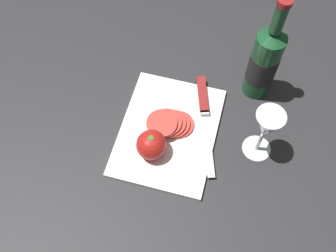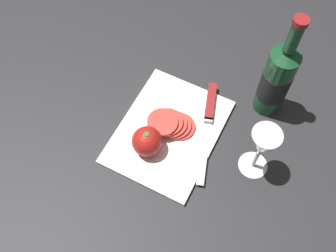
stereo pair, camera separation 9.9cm
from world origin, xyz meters
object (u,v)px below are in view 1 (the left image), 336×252
Objects in this scene: knife at (203,103)px; wine_bottle at (264,62)px; whole_tomato at (151,145)px; tomato_slice_stack_near at (171,123)px; wine_glass at (266,127)px.

wine_bottle is at bearing 109.09° from knife.
whole_tomato is 0.27× the size of knife.
whole_tomato reaches higher than tomato_slice_stack_near.
knife is at bearing 142.11° from tomato_slice_stack_near.
wine_bottle is 0.19m from knife.
whole_tomato is 0.09m from tomato_slice_stack_near.
wine_glass is 0.59× the size of knife.
tomato_slice_stack_near is (0.09, -0.07, 0.01)m from knife.
wine_bottle reaches higher than wine_glass.
knife is (-0.17, 0.10, -0.03)m from whole_tomato.
tomato_slice_stack_near reaches higher than knife.
wine_bottle is 1.95× the size of wine_glass.
wine_glass is at bearing 10.05° from wine_bottle.
whole_tomato is 0.65× the size of tomato_slice_stack_near.
knife is 0.11m from tomato_slice_stack_near.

